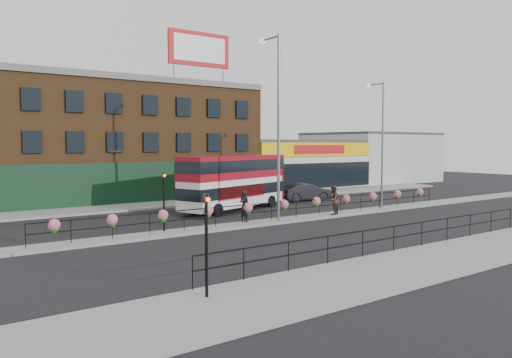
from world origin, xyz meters
TOP-DOWN VIEW (x-y plane):
  - ground at (0.00, 0.00)m, footprint 120.00×120.00m
  - south_pavement at (0.00, -12.00)m, footprint 60.00×4.00m
  - north_pavement at (0.00, 12.00)m, footprint 60.00×4.00m
  - median at (0.00, 0.00)m, footprint 60.00×1.60m
  - yellow_line_inner at (0.00, -9.70)m, footprint 60.00×0.10m
  - yellow_line_outer at (0.00, -9.88)m, footprint 60.00×0.10m
  - brick_building at (-4.00, 19.96)m, footprint 25.00×12.21m
  - supermarket at (16.00, 19.90)m, footprint 15.00×12.25m
  - warehouse_east at (30.75, 20.00)m, footprint 14.50×12.00m
  - billboard at (2.50, 14.99)m, footprint 6.00×0.29m
  - median_railing at (-0.00, 0.00)m, footprint 30.04×0.56m
  - south_railing at (-2.00, -10.10)m, footprint 20.04×0.05m
  - double_decker_bus at (0.42, 6.26)m, footprint 10.13×5.36m
  - car at (8.78, 7.86)m, footprint 3.14×5.12m
  - pedestrian_a at (-2.63, 0.54)m, footprint 0.97×0.88m
  - pedestrian_b at (3.93, -0.35)m, footprint 1.46×1.40m
  - lamp_column_west at (-0.59, 0.12)m, footprint 0.41×1.99m
  - lamp_column_east at (9.17, 0.20)m, footprint 0.33×1.61m
  - traffic_light_south at (-12.00, -11.01)m, footprint 0.15×0.28m
  - traffic_light_median at (-8.00, 0.39)m, footprint 0.15×0.28m

SIDE VIEW (x-z plane):
  - ground at x=0.00m, z-range 0.00..0.00m
  - yellow_line_inner at x=0.00m, z-range 0.00..0.01m
  - yellow_line_outer at x=0.00m, z-range 0.00..0.01m
  - south_pavement at x=0.00m, z-range 0.00..0.15m
  - north_pavement at x=0.00m, z-range 0.00..0.15m
  - median at x=0.00m, z-range 0.00..0.15m
  - car at x=8.78m, z-range 0.00..1.51m
  - south_railing at x=-2.00m, z-range 0.40..1.52m
  - median_railing at x=0.00m, z-range 0.43..1.66m
  - pedestrian_a at x=-2.63m, z-range 0.15..2.06m
  - pedestrian_b at x=3.93m, z-range 0.15..2.09m
  - double_decker_bus at x=0.42m, z-range 0.46..4.46m
  - traffic_light_south at x=-12.00m, z-range 0.64..4.29m
  - traffic_light_median at x=-8.00m, z-range 0.64..4.29m
  - supermarket at x=16.00m, z-range 0.00..5.30m
  - warehouse_east at x=30.75m, z-range 0.00..6.30m
  - brick_building at x=-4.00m, z-range -0.02..10.28m
  - lamp_column_east at x=9.17m, z-range 1.00..10.19m
  - lamp_column_west at x=-0.59m, z-range 1.20..12.54m
  - billboard at x=2.50m, z-range 10.98..15.38m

